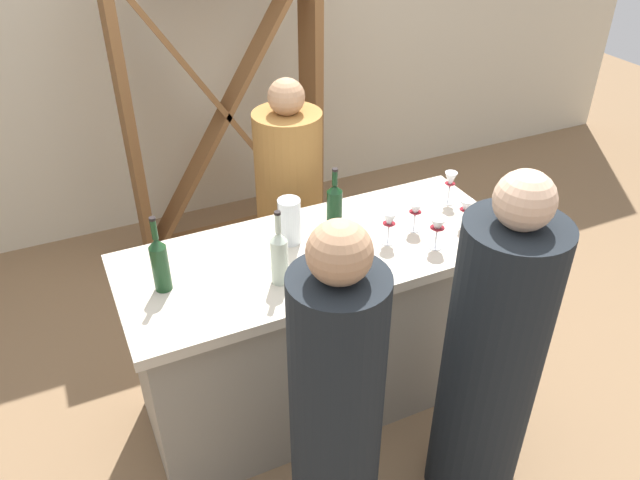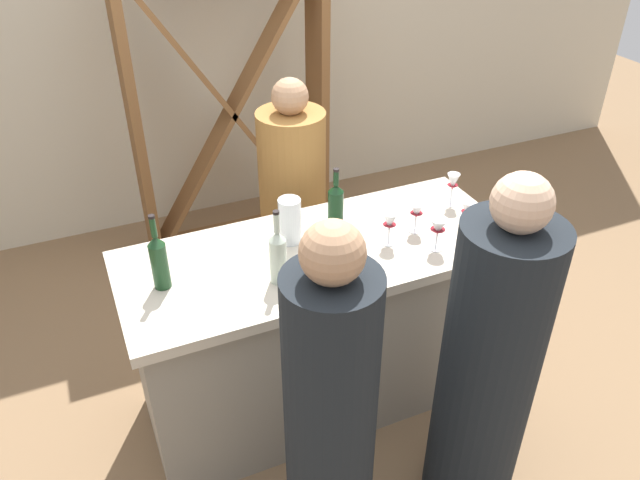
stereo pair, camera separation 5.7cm
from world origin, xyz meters
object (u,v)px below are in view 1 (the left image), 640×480
(wine_glass_near_left, at_px, (481,220))
(wine_bottle_second_left_clear_pale, at_px, (279,256))
(wine_bottle_leftmost_olive_green, at_px, (160,263))
(wine_glass_near_center, at_px, (437,227))
(water_pitcher, at_px, (289,221))
(wine_bottle_center_dark_green, at_px, (334,203))
(person_right_guest, at_px, (290,214))
(wine_rack, at_px, (225,113))
(person_center_guest, at_px, (336,425))
(wine_glass_far_center, at_px, (415,211))
(person_left_guest, at_px, (490,366))
(wine_glass_near_right, at_px, (466,208))
(wine_glass_far_right, at_px, (450,182))
(wine_glass_far_left, at_px, (389,222))

(wine_glass_near_left, bearing_deg, wine_bottle_second_left_clear_pale, 173.63)
(wine_bottle_leftmost_olive_green, relative_size, wine_glass_near_center, 2.21)
(wine_bottle_leftmost_olive_green, distance_m, water_pitcher, 0.62)
(wine_glass_near_left, bearing_deg, wine_bottle_center_dark_green, 141.25)
(water_pitcher, distance_m, person_right_guest, 0.78)
(wine_rack, relative_size, person_center_guest, 1.22)
(wine_rack, relative_size, wine_glass_near_center, 12.50)
(wine_glass_far_center, bearing_deg, wine_rack, 102.97)
(wine_glass_near_center, bearing_deg, person_left_guest, -99.17)
(wine_bottle_center_dark_green, distance_m, wine_glass_near_right, 0.61)
(wine_glass_near_right, distance_m, person_center_guest, 1.24)
(wine_glass_far_center, xyz_separation_m, person_left_guest, (-0.08, -0.73, -0.30))
(wine_glass_far_center, height_order, wine_glass_far_right, wine_glass_far_right)
(wine_bottle_center_dark_green, height_order, wine_glass_far_right, wine_bottle_center_dark_green)
(wine_bottle_leftmost_olive_green, distance_m, wine_glass_far_right, 1.47)
(wine_glass_near_center, bearing_deg, wine_glass_far_center, 93.12)
(wine_bottle_second_left_clear_pale, height_order, wine_glass_far_center, wine_bottle_second_left_clear_pale)
(wine_glass_near_left, height_order, water_pitcher, water_pitcher)
(water_pitcher, bearing_deg, person_left_guest, -61.14)
(wine_bottle_center_dark_green, bearing_deg, wine_glass_near_right, -27.43)
(wine_glass_far_left, distance_m, person_center_guest, 0.97)
(person_center_guest, bearing_deg, person_right_guest, -28.72)
(wine_glass_near_right, bearing_deg, water_pitcher, 164.18)
(person_center_guest, bearing_deg, wine_bottle_leftmost_olive_green, 15.23)
(person_center_guest, xyz_separation_m, person_right_guest, (0.46, 1.53, -0.07))
(wine_rack, relative_size, wine_bottle_leftmost_olive_green, 5.66)
(wine_bottle_second_left_clear_pale, height_order, wine_glass_near_center, wine_bottle_second_left_clear_pale)
(water_pitcher, relative_size, person_center_guest, 0.14)
(wine_glass_near_center, relative_size, person_right_guest, 0.11)
(wine_bottle_leftmost_olive_green, xyz_separation_m, wine_glass_far_right, (1.47, 0.09, -0.01))
(wine_glass_far_left, xyz_separation_m, wine_glass_far_right, (0.46, 0.19, 0.01))
(wine_glass_near_right, bearing_deg, wine_glass_near_left, -97.61)
(wine_glass_far_center, bearing_deg, person_center_guest, -136.21)
(wine_bottle_second_left_clear_pale, height_order, water_pitcher, wine_bottle_second_left_clear_pale)
(wine_glass_near_left, bearing_deg, water_pitcher, 154.87)
(wine_bottle_leftmost_olive_green, xyz_separation_m, wine_glass_far_center, (1.17, -0.05, -0.03))
(wine_glass_far_left, relative_size, wine_glass_far_center, 1.10)
(water_pitcher, bearing_deg, wine_rack, 83.30)
(wine_glass_near_left, bearing_deg, wine_bottle_leftmost_olive_green, 169.31)
(wine_rack, bearing_deg, person_center_guest, -98.93)
(wine_rack, xyz_separation_m, wine_glass_far_left, (0.22, -1.73, 0.08))
(person_center_guest, bearing_deg, person_left_guest, -101.40)
(wine_bottle_leftmost_olive_green, bearing_deg, wine_glass_near_right, -4.96)
(wine_glass_far_right, bearing_deg, water_pitcher, 179.38)
(wine_rack, xyz_separation_m, wine_bottle_leftmost_olive_green, (-0.79, -1.64, 0.10))
(wine_bottle_center_dark_green, relative_size, water_pitcher, 1.34)
(person_right_guest, bearing_deg, water_pitcher, -13.45)
(wine_glass_near_center, relative_size, wine_glass_far_center, 1.07)
(wine_glass_far_left, bearing_deg, water_pitcher, 154.24)
(wine_glass_near_center, relative_size, wine_glass_far_left, 0.97)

